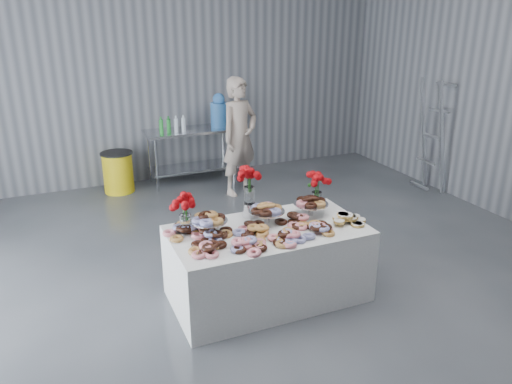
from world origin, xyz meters
TOP-DOWN VIEW (x-y plane):
  - ground at (0.00, 0.00)m, footprint 9.00×9.00m
  - room_walls at (-0.27, 0.07)m, footprint 8.04×9.04m
  - display_table at (0.11, 0.36)m, footprint 1.91×1.02m
  - prep_table at (0.45, 4.10)m, footprint 1.50×0.60m
  - donut_mounds at (0.11, 0.31)m, footprint 1.81×0.81m
  - cake_stand_left at (-0.44, 0.51)m, footprint 0.36×0.36m
  - cake_stand_mid at (0.16, 0.51)m, footprint 0.36×0.36m
  - cake_stand_right at (0.66, 0.50)m, footprint 0.36×0.36m
  - danish_pile at (0.86, 0.20)m, footprint 0.48×0.48m
  - bouquet_left at (-0.64, 0.61)m, footprint 0.26×0.26m
  - bouquet_right at (0.81, 0.65)m, footprint 0.26×0.26m
  - bouquet_center at (0.06, 0.71)m, footprint 0.26×0.26m
  - water_jug at (0.95, 4.10)m, footprint 0.28×0.28m
  - drink_bottles at (0.13, 4.00)m, footprint 0.54×0.08m
  - person at (0.99, 3.28)m, footprint 0.77×0.64m
  - trash_barrel at (-0.76, 4.10)m, footprint 0.50×0.50m
  - stepladder at (3.75, 2.16)m, footprint 0.56×0.45m

SIDE VIEW (x-z plane):
  - ground at x=0.00m, z-range 0.00..0.00m
  - trash_barrel at x=-0.76m, z-range 0.00..0.65m
  - display_table at x=0.11m, z-range 0.00..0.75m
  - prep_table at x=0.45m, z-range 0.17..1.07m
  - donut_mounds at x=0.11m, z-range 0.75..0.84m
  - danish_pile at x=0.86m, z-range 0.75..0.86m
  - cake_stand_left at x=-0.44m, z-range 0.80..0.98m
  - cake_stand_mid at x=0.16m, z-range 0.80..0.98m
  - cake_stand_right at x=0.66m, z-range 0.80..0.98m
  - stepladder at x=3.75m, z-range -0.01..1.80m
  - person at x=0.99m, z-range 0.00..1.81m
  - drink_bottles at x=0.13m, z-range 0.90..1.17m
  - bouquet_left at x=-0.64m, z-range 0.84..1.26m
  - bouquet_right at x=0.81m, z-range 0.84..1.26m
  - bouquet_center at x=0.06m, z-range 0.84..1.41m
  - water_jug at x=0.95m, z-range 0.87..1.43m
  - room_walls at x=-0.27m, z-range 0.63..4.65m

